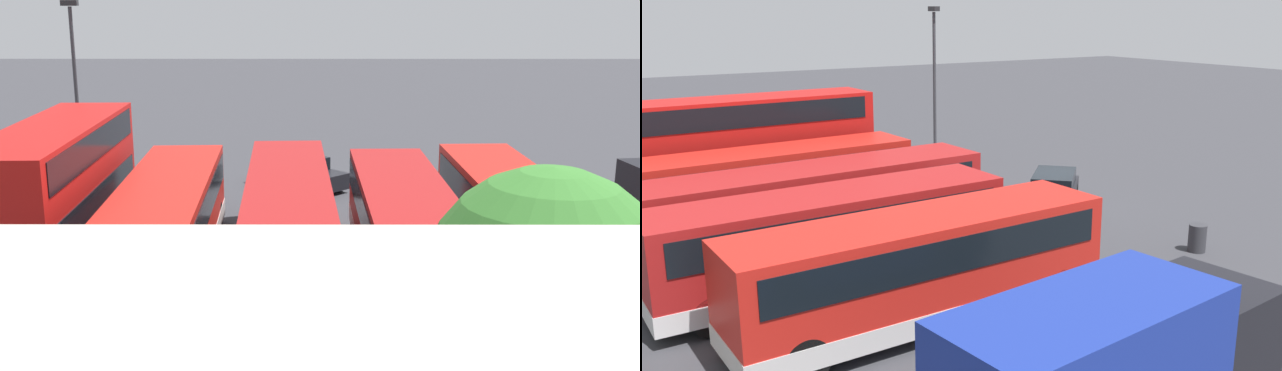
# 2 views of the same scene
# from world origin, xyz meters

# --- Properties ---
(ground_plane) EXTENTS (140.00, 140.00, 0.00)m
(ground_plane) POSITION_xyz_m (0.00, 0.00, 0.00)
(ground_plane) COLOR #38383D
(bus_single_deck_near_end) EXTENTS (2.98, 10.38, 2.95)m
(bus_single_deck_near_end) POSITION_xyz_m (-6.97, 10.10, 1.62)
(bus_single_deck_near_end) COLOR red
(bus_single_deck_near_end) RESTS_ON ground
(bus_single_deck_second) EXTENTS (2.88, 10.57, 2.95)m
(bus_single_deck_second) POSITION_xyz_m (-3.52, 11.16, 1.62)
(bus_single_deck_second) COLOR #A51919
(bus_single_deck_second) RESTS_ON ground
(bus_single_deck_third) EXTENTS (3.12, 11.86, 2.95)m
(bus_single_deck_third) POSITION_xyz_m (-0.04, 10.25, 1.62)
(bus_single_deck_third) COLOR #A51919
(bus_single_deck_third) RESTS_ON ground
(bus_single_deck_fourth) EXTENTS (3.13, 11.90, 2.95)m
(bus_single_deck_fourth) POSITION_xyz_m (3.63, 11.19, 1.62)
(bus_single_deck_fourth) COLOR red
(bus_single_deck_fourth) RESTS_ON ground
(bus_double_decker_fifth) EXTENTS (2.86, 10.23, 4.55)m
(bus_double_decker_fifth) POSITION_xyz_m (7.08, 10.42, 2.45)
(bus_double_decker_fifth) COLOR #B71411
(bus_double_decker_fifth) RESTS_ON ground
(car_hatchback_silver) EXTENTS (4.46, 4.47, 1.43)m
(car_hatchback_silver) POSITION_xyz_m (-0.02, 0.02, 0.70)
(car_hatchback_silver) COLOR black
(car_hatchback_silver) RESTS_ON ground
(lamp_post_tall) EXTENTS (0.70, 0.30, 8.17)m
(lamp_post_tall) POSITION_xyz_m (9.60, 0.13, 4.77)
(lamp_post_tall) COLOR #38383D
(lamp_post_tall) RESTS_ON ground
(waste_bin_yellow) EXTENTS (0.60, 0.60, 0.95)m
(waste_bin_yellow) POSITION_xyz_m (-6.98, -0.56, 0.47)
(waste_bin_yellow) COLOR #333338
(waste_bin_yellow) RESTS_ON ground
(tree_midleft) EXTENTS (3.90, 3.90, 5.88)m
(tree_midleft) POSITION_xyz_m (-4.59, 22.02, 3.92)
(tree_midleft) COLOR #4C3823
(tree_midleft) RESTS_ON ground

